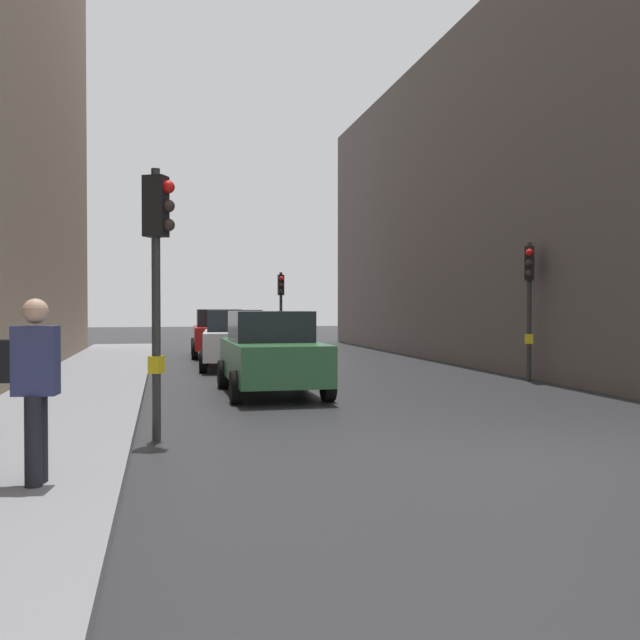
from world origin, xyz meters
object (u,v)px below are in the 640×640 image
Objects in this scene: car_white_compact at (235,339)px; car_green_estate at (271,353)px; traffic_light_far_median at (281,297)px; pedestrian_with_grey_backpack at (31,379)px; traffic_light_near_right at (157,253)px; car_red_sedan at (219,333)px; traffic_light_mid_street at (529,285)px.

car_white_compact and car_green_estate have the same top height.
traffic_light_far_median is 22.73m from pedestrian_with_grey_backpack.
traffic_light_near_right is at bearing -115.24° from car_green_estate.
traffic_light_far_median is 0.77× the size of car_red_sedan.
car_white_compact and car_red_sedan have the same top height.
traffic_light_mid_street is 0.80× the size of car_white_compact.
car_white_compact is 1.03× the size of car_green_estate.
car_red_sedan is (-2.71, -2.14, -1.38)m from traffic_light_far_median.
traffic_light_far_median is 8.04m from car_white_compact.
pedestrian_with_grey_backpack is (-3.47, -7.84, 0.29)m from car_green_estate.
traffic_light_near_right is 3.46m from pedestrian_with_grey_backpack.
traffic_light_far_median is at bearing 79.94° from car_green_estate.
traffic_light_near_right is 17.05m from car_red_sedan.
traffic_light_far_median is at bearing 75.78° from traffic_light_near_right.
traffic_light_near_right reaches higher than car_green_estate.
traffic_light_near_right is at bearing -97.11° from car_red_sedan.
traffic_light_near_right is 0.89× the size of car_green_estate.
traffic_light_far_median is 19.57m from traffic_light_near_right.
traffic_light_near_right is at bearing -104.22° from traffic_light_far_median.
pedestrian_with_grey_backpack reaches higher than car_green_estate.
car_green_estate is (0.14, -6.59, 0.00)m from car_white_compact.
car_red_sedan is at bearing -141.68° from traffic_light_far_median.
car_green_estate is 11.93m from car_red_sedan.
car_white_compact is (-2.63, -7.48, -1.38)m from traffic_light_far_median.
pedestrian_with_grey_backpack reaches higher than car_white_compact.
traffic_light_near_right is at bearing -145.58° from traffic_light_mid_street.
car_white_compact is at bearing -109.40° from traffic_light_far_median.
car_red_sedan is at bearing 80.65° from pedestrian_with_grey_backpack.
car_white_compact is at bearing 91.21° from car_green_estate.
traffic_light_far_median is at bearing 74.77° from pedestrian_with_grey_backpack.
traffic_light_far_median is 1.85× the size of pedestrian_with_grey_backpack.
traffic_light_far_median is 3.72m from car_red_sedan.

